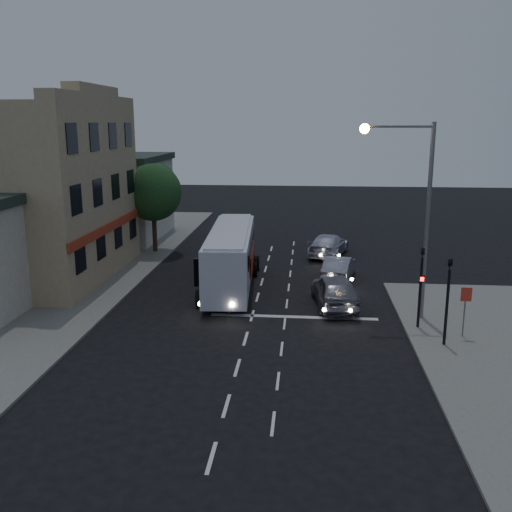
# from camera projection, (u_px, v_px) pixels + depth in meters

# --- Properties ---
(ground) EXTENTS (120.00, 120.00, 0.00)m
(ground) POSITION_uv_depth(u_px,v_px,m) (248.00, 330.00, 25.53)
(ground) COLOR black
(sidewalk_far) EXTENTS (12.00, 50.00, 0.12)m
(sidewalk_far) POSITION_uv_depth(u_px,v_px,m) (48.00, 276.00, 34.39)
(sidewalk_far) COLOR slate
(sidewalk_far) RESTS_ON ground
(road_markings) EXTENTS (8.00, 30.55, 0.01)m
(road_markings) POSITION_uv_depth(u_px,v_px,m) (280.00, 308.00, 28.63)
(road_markings) COLOR silver
(road_markings) RESTS_ON ground
(tour_bus) EXTENTS (2.91, 10.94, 3.32)m
(tour_bus) POSITION_uv_depth(u_px,v_px,m) (231.00, 255.00, 32.04)
(tour_bus) COLOR silver
(tour_bus) RESTS_ON ground
(car_suv) EXTENTS (2.51, 5.11, 1.68)m
(car_suv) POSITION_uv_depth(u_px,v_px,m) (335.00, 290.00, 28.68)
(car_suv) COLOR gray
(car_suv) RESTS_ON ground
(car_sedan_a) EXTENTS (2.28, 4.49, 1.41)m
(car_sedan_a) POSITION_uv_depth(u_px,v_px,m) (339.00, 268.00, 33.68)
(car_sedan_a) COLOR #9E9CAE
(car_sedan_a) RESTS_ON ground
(car_sedan_b) EXTENTS (3.33, 5.56, 1.51)m
(car_sedan_b) POSITION_uv_depth(u_px,v_px,m) (328.00, 245.00, 39.74)
(car_sedan_b) COLOR silver
(car_sedan_b) RESTS_ON ground
(traffic_signal_main) EXTENTS (0.25, 0.35, 4.10)m
(traffic_signal_main) POSITION_uv_depth(u_px,v_px,m) (421.00, 278.00, 25.08)
(traffic_signal_main) COLOR black
(traffic_signal_main) RESTS_ON sidewalk_near
(traffic_signal_side) EXTENTS (0.18, 0.15, 4.10)m
(traffic_signal_side) POSITION_uv_depth(u_px,v_px,m) (448.00, 291.00, 23.10)
(traffic_signal_side) COLOR black
(traffic_signal_side) RESTS_ON sidewalk_near
(regulatory_sign) EXTENTS (0.45, 0.12, 2.20)m
(regulatory_sign) POSITION_uv_depth(u_px,v_px,m) (465.00, 304.00, 24.14)
(regulatory_sign) COLOR slate
(regulatory_sign) RESTS_ON sidewalk_near
(streetlight) EXTENTS (3.32, 0.44, 9.00)m
(streetlight) POSITION_uv_depth(u_px,v_px,m) (414.00, 199.00, 25.73)
(streetlight) COLOR slate
(streetlight) RESTS_ON sidewalk_near
(main_building) EXTENTS (10.12, 12.00, 11.00)m
(main_building) POSITION_uv_depth(u_px,v_px,m) (24.00, 191.00, 33.31)
(main_building) COLOR #988865
(main_building) RESTS_ON sidewalk_far
(low_building_north) EXTENTS (9.40, 9.40, 6.50)m
(low_building_north) POSITION_uv_depth(u_px,v_px,m) (105.00, 196.00, 45.31)
(low_building_north) COLOR #B6AC97
(low_building_north) RESTS_ON sidewalk_far
(street_tree) EXTENTS (4.00, 4.00, 6.20)m
(street_tree) POSITION_uv_depth(u_px,v_px,m) (153.00, 190.00, 39.78)
(street_tree) COLOR black
(street_tree) RESTS_ON sidewalk_far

